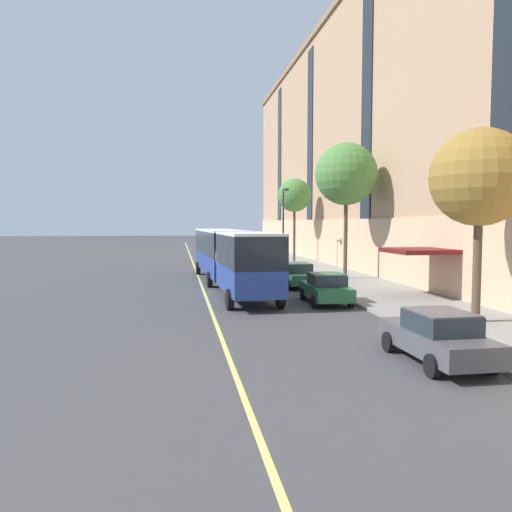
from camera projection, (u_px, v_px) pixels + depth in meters
name	position (u px, v px, depth m)	size (l,w,h in m)	color
ground_plane	(221.00, 294.00, 28.87)	(260.00, 260.00, 0.00)	#424244
sidewalk	(353.00, 283.00, 33.22)	(5.73, 160.00, 0.15)	gray
apartment_facade	(509.00, 91.00, 30.82)	(15.20, 110.00, 24.49)	tan
city_bus	(228.00, 254.00, 31.90)	(3.64, 19.93, 3.60)	navy
parked_car_champagne_0	(255.00, 256.00, 49.58)	(2.09, 4.59, 1.56)	#BCAD89
parked_car_darkgray_1	(437.00, 337.00, 14.59)	(1.98, 4.37, 1.56)	#4C4C51
parked_car_green_2	(326.00, 288.00, 25.27)	(2.15, 4.31, 1.56)	#23603D
parked_car_navy_3	(274.00, 264.00, 39.64)	(2.01, 4.26, 1.56)	navy
parked_car_red_4	(245.00, 252.00, 56.78)	(2.15, 4.76, 1.56)	#B21E19
parked_car_green_6	(296.00, 275.00, 31.75)	(2.07, 4.52, 1.56)	#23603D
street_tree_near_corner	(480.00, 178.00, 19.59)	(3.85, 3.85, 7.66)	brown
street_tree_mid_block	(346.00, 174.00, 35.02)	(4.37, 4.37, 9.54)	brown
street_tree_far_uptown	(294.00, 196.00, 50.61)	(3.37, 3.37, 8.42)	brown
street_lamp	(284.00, 219.00, 43.96)	(0.36, 1.48, 6.95)	#2D2D30
lane_centerline	(202.00, 287.00, 31.68)	(0.16, 140.00, 0.01)	#E0D66B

